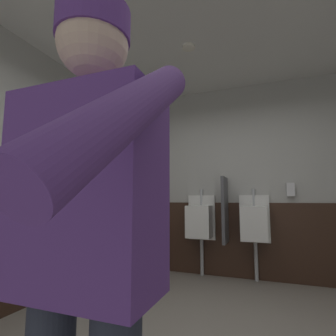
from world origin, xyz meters
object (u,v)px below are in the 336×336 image
object	(u,v)px
trash_bin	(75,269)
soap_dispenser	(291,190)
urinal_left	(200,221)
urinal_middle	(254,223)
person	(84,228)

from	to	relation	value
trash_bin	soap_dispenser	distance (m)	2.89
soap_dispenser	urinal_left	bearing A→B (deg)	-174.44
urinal_middle	soap_dispenser	world-z (taller)	soap_dispenser
person	soap_dispenser	xyz separation A→B (m)	(0.81, 3.21, 0.22)
urinal_left	urinal_middle	world-z (taller)	same
trash_bin	soap_dispenser	world-z (taller)	soap_dispenser
urinal_left	trash_bin	world-z (taller)	urinal_left
urinal_middle	trash_bin	size ratio (longest dim) A/B	1.97
urinal_middle	soap_dispenser	distance (m)	0.66
urinal_middle	trash_bin	distance (m)	2.32
urinal_middle	soap_dispenser	bearing A→B (deg)	14.05
urinal_left	trash_bin	distance (m)	1.77
urinal_left	person	xyz separation A→B (m)	(0.41, -3.09, 0.23)
trash_bin	soap_dispenser	xyz separation A→B (m)	(2.35, 1.42, 0.91)
person	trash_bin	xyz separation A→B (m)	(-1.53, 1.79, -0.69)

